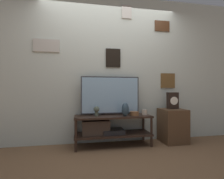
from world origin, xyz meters
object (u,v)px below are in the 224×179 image
at_px(television, 110,95).
at_px(decorative_bust, 97,110).
at_px(mantel_clock, 173,101).
at_px(vase_urn_stoneware, 125,109).
at_px(vase_wide_bowl, 134,114).
at_px(vase_slim_bronze, 99,109).
at_px(candle_jar, 145,112).

xyz_separation_m(television, decorative_bust, (-0.26, -0.11, -0.25)).
bearing_deg(television, mantel_clock, -3.03).
xyz_separation_m(vase_urn_stoneware, decorative_bust, (-0.47, 0.10, -0.02)).
bearing_deg(mantel_clock, vase_urn_stoneware, -170.84).
xyz_separation_m(vase_wide_bowl, vase_slim_bronze, (-0.57, 0.26, 0.05)).
height_order(television, decorative_bust, television).
xyz_separation_m(television, mantel_clock, (1.16, -0.06, -0.11)).
bearing_deg(decorative_bust, television, 23.67).
relative_size(candle_jar, decorative_bust, 0.59).
distance_m(vase_wide_bowl, vase_urn_stoneware, 0.19).
xyz_separation_m(decorative_bust, mantel_clock, (1.41, 0.05, 0.14)).
distance_m(television, candle_jar, 0.67).
distance_m(television, decorative_bust, 0.37).
relative_size(television, vase_wide_bowl, 6.60).
height_order(vase_wide_bowl, decorative_bust, decorative_bust).
relative_size(decorative_bust, mantel_clock, 0.54).
distance_m(candle_jar, mantel_clock, 0.60).
height_order(candle_jar, decorative_bust, decorative_bust).
bearing_deg(decorative_bust, candle_jar, -0.42).
bearing_deg(television, vase_urn_stoneware, -45.29).
height_order(television, mantel_clock, television).
distance_m(vase_wide_bowl, decorative_bust, 0.64).
height_order(television, candle_jar, television).
height_order(vase_wide_bowl, vase_urn_stoneware, vase_urn_stoneware).
relative_size(television, decorative_bust, 6.23).
height_order(vase_wide_bowl, vase_slim_bronze, vase_slim_bronze).
bearing_deg(television, candle_jar, -11.36).
bearing_deg(vase_urn_stoneware, decorative_bust, 167.69).
height_order(vase_slim_bronze, decorative_bust, vase_slim_bronze).
relative_size(television, vase_slim_bronze, 5.84).
bearing_deg(vase_wide_bowl, mantel_clock, 8.57).
relative_size(vase_slim_bronze, candle_jar, 1.81).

